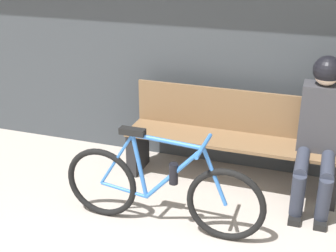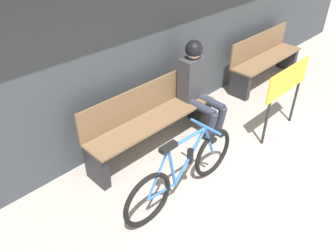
{
  "view_description": "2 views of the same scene",
  "coord_description": "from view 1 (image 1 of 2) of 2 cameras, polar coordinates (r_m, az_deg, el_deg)",
  "views": [
    {
      "loc": [
        0.45,
        -1.26,
        2.23
      ],
      "look_at": [
        -0.67,
        2.04,
        0.74
      ],
      "focal_mm": 50.0,
      "sensor_mm": 36.0,
      "label": 1
    },
    {
      "loc": [
        -2.59,
        -0.01,
        2.73
      ],
      "look_at": [
        -0.46,
        2.09,
        0.67
      ],
      "focal_mm": 35.0,
      "sensor_mm": 36.0,
      "label": 2
    }
  ],
  "objects": [
    {
      "name": "park_bench_near",
      "position": [
        4.33,
        7.73,
        -1.76
      ],
      "size": [
        1.91,
        0.42,
        0.87
      ],
      "color": "brown",
      "rests_on": "ground_plane"
    },
    {
      "name": "bicycle",
      "position": [
        3.68,
        -0.85,
        -7.78
      ],
      "size": [
        1.64,
        0.4,
        0.83
      ],
      "color": "black",
      "rests_on": "ground_plane"
    },
    {
      "name": "person_seated",
      "position": [
        4.04,
        18.05,
        0.22
      ],
      "size": [
        0.34,
        0.66,
        1.29
      ],
      "color": "#2D3342",
      "rests_on": "ground_plane"
    }
  ]
}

